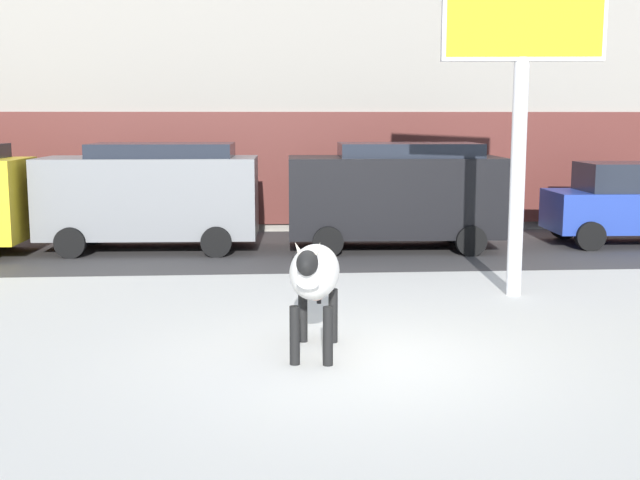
% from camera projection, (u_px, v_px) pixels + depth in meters
% --- Properties ---
extents(ground_plane, '(120.00, 120.00, 0.00)m').
position_uv_depth(ground_plane, '(353.00, 366.00, 9.44)').
color(ground_plane, silver).
extents(road_strip, '(60.00, 5.60, 0.01)m').
position_uv_depth(road_strip, '(310.00, 249.00, 17.75)').
color(road_strip, '#423F3F').
rests_on(road_strip, ground).
extents(cow_holstein, '(0.80, 1.93, 1.54)m').
position_uv_depth(cow_holstein, '(313.00, 274.00, 9.75)').
color(cow_holstein, silver).
rests_on(cow_holstein, ground).
extents(billboard, '(2.53, 0.47, 5.56)m').
position_uv_depth(billboard, '(523.00, 23.00, 12.53)').
color(billboard, silver).
rests_on(billboard, ground).
extents(car_grey_van, '(4.66, 2.24, 2.32)m').
position_uv_depth(car_grey_van, '(151.00, 193.00, 17.44)').
color(car_grey_van, slate).
rests_on(car_grey_van, ground).
extents(car_black_van, '(4.66, 2.24, 2.32)m').
position_uv_depth(car_black_van, '(396.00, 193.00, 17.59)').
color(car_black_van, black).
rests_on(car_black_van, ground).
extents(car_blue_hatchback, '(3.55, 2.01, 1.86)m').
position_uv_depth(car_blue_hatchback, '(626.00, 204.00, 18.29)').
color(car_blue_hatchback, '#233D9E').
rests_on(car_blue_hatchback, ground).
extents(pedestrian_near_billboard, '(0.36, 0.24, 1.73)m').
position_uv_depth(pedestrian_near_billboard, '(325.00, 195.00, 20.95)').
color(pedestrian_near_billboard, '#282833').
rests_on(pedestrian_near_billboard, ground).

